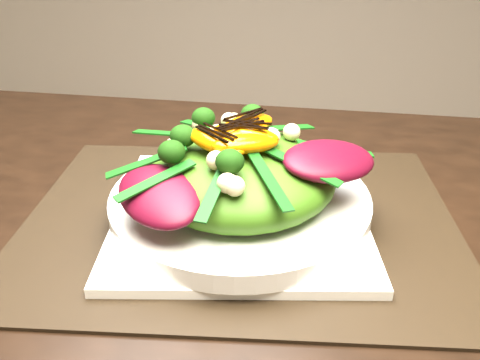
% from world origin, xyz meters
% --- Properties ---
extents(placemat, '(0.48, 0.38, 0.00)m').
position_xyz_m(placemat, '(-0.29, 0.10, 0.75)').
color(placemat, black).
rests_on(placemat, dining_table).
extents(plate_base, '(0.29, 0.29, 0.01)m').
position_xyz_m(plate_base, '(-0.29, 0.10, 0.76)').
color(plate_base, white).
rests_on(plate_base, placemat).
extents(salad_bowl, '(0.35, 0.35, 0.02)m').
position_xyz_m(salad_bowl, '(-0.29, 0.10, 0.77)').
color(salad_bowl, silver).
rests_on(salad_bowl, plate_base).
extents(lettuce_mound, '(0.26, 0.26, 0.07)m').
position_xyz_m(lettuce_mound, '(-0.29, 0.10, 0.80)').
color(lettuce_mound, '#365D11').
rests_on(lettuce_mound, salad_bowl).
extents(radicchio_leaf, '(0.12, 0.11, 0.02)m').
position_xyz_m(radicchio_leaf, '(-0.21, 0.09, 0.83)').
color(radicchio_leaf, '#3F0614').
rests_on(radicchio_leaf, lettuce_mound).
extents(orange_segment, '(0.07, 0.04, 0.02)m').
position_xyz_m(orange_segment, '(-0.29, 0.13, 0.84)').
color(orange_segment, '#C85E03').
rests_on(orange_segment, lettuce_mound).
extents(broccoli_floret, '(0.04, 0.04, 0.04)m').
position_xyz_m(broccoli_floret, '(-0.36, 0.14, 0.84)').
color(broccoli_floret, black).
rests_on(broccoli_floret, lettuce_mound).
extents(macadamia_nut, '(0.02, 0.02, 0.02)m').
position_xyz_m(macadamia_nut, '(-0.25, 0.06, 0.84)').
color(macadamia_nut, beige).
rests_on(macadamia_nut, lettuce_mound).
extents(balsamic_drizzle, '(0.04, 0.01, 0.00)m').
position_xyz_m(balsamic_drizzle, '(-0.29, 0.13, 0.85)').
color(balsamic_drizzle, black).
rests_on(balsamic_drizzle, orange_segment).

